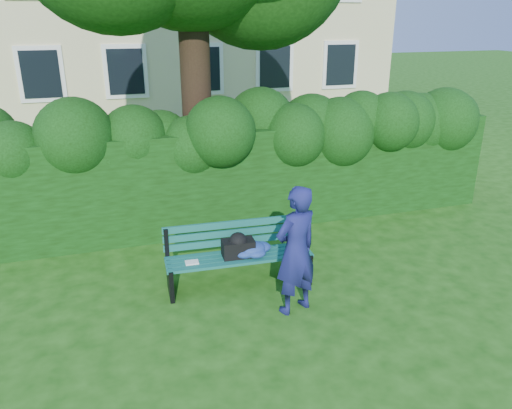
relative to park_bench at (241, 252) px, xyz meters
name	(u,v)px	position (x,y,z in m)	size (l,w,h in m)	color
ground	(268,279)	(0.41, 0.01, -0.50)	(80.00, 80.00, 0.00)	#18470D
hedge	(229,177)	(0.41, 2.21, 0.40)	(10.00, 1.00, 1.80)	black
park_bench	(241,252)	(0.00, 0.00, 0.00)	(2.08, 0.66, 0.89)	#115752
man_reading	(296,251)	(0.48, -0.85, 0.35)	(0.62, 0.41, 1.71)	navy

